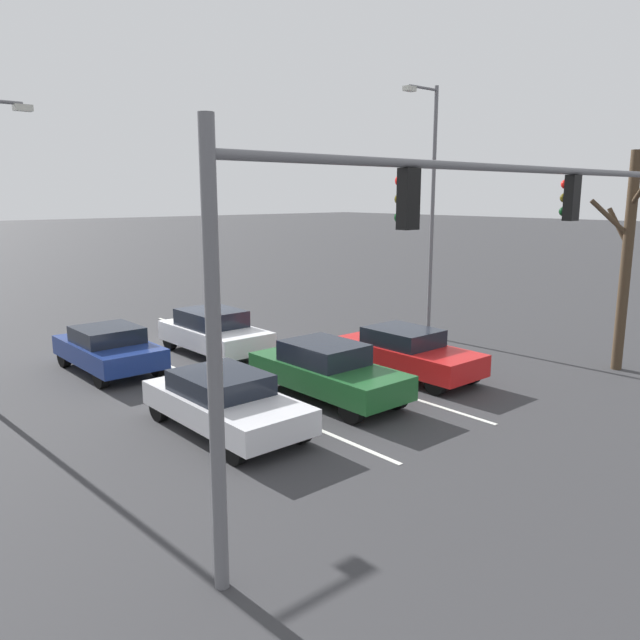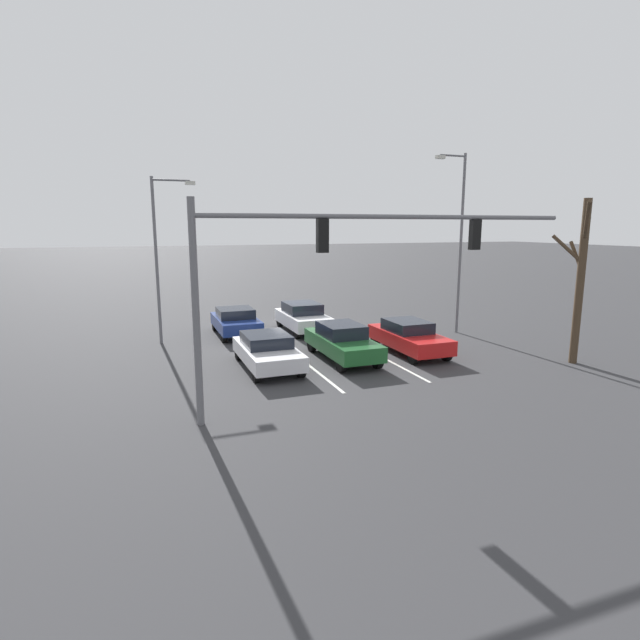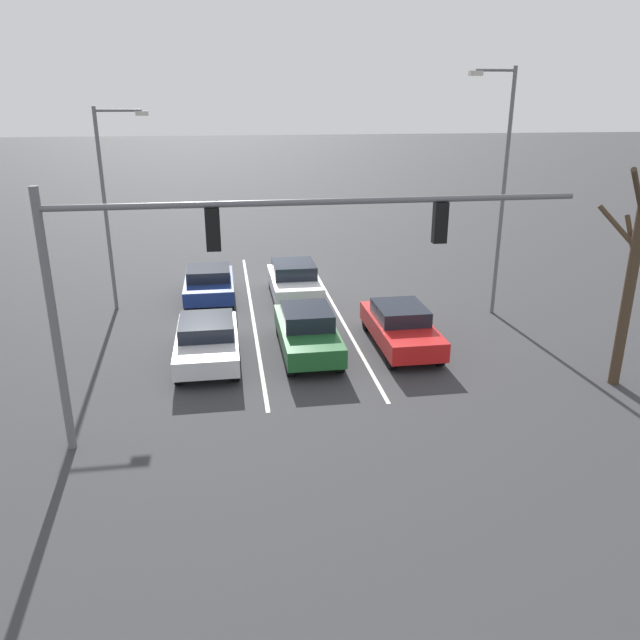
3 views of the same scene
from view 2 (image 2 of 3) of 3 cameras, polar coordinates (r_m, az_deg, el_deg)
name	(u,v)px [view 2 (image 2 of 3)]	position (r m, az deg, el deg)	size (l,w,h in m)	color
ground_plane	(295,328)	(26.83, -2.90, -0.97)	(240.00, 240.00, 0.00)	#333335
lane_stripe_left_divider	(340,335)	(25.22, 2.27, -1.71)	(0.12, 16.69, 0.01)	silver
lane_stripe_center_divider	(277,340)	(24.18, -4.96, -2.28)	(0.12, 16.69, 0.01)	silver
car_silver_rightlane_front	(267,350)	(19.35, -6.05, -3.47)	(1.91, 4.32, 1.33)	silver
car_darkgreen_midlane_front	(342,341)	(20.48, 2.55, -2.43)	(1.77, 4.56, 1.48)	#1E5928
car_red_leftlane_front	(409,336)	(21.92, 10.09, -1.85)	(1.80, 4.49, 1.39)	red
car_white_midlane_second	(303,317)	(26.00, -1.97, 0.38)	(1.92, 4.22, 1.48)	silver
car_navy_rightlane_second	(236,321)	(25.41, -9.62, -0.11)	(1.94, 4.02, 1.36)	navy
traffic_signal_gantry	(330,256)	(14.43, 1.11, 7.32)	(12.09, 0.37, 6.16)	slate
street_lamp_right_shoulder	(161,249)	(24.03, -17.74, 7.77)	(1.95, 0.24, 7.59)	slate
street_lamp_left_shoulder	(459,234)	(26.14, 15.56, 9.48)	(1.70, 0.24, 8.90)	slate
bare_tree_near	(580,277)	(21.96, 27.57, 4.40)	(1.63, 2.35, 6.46)	#423323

